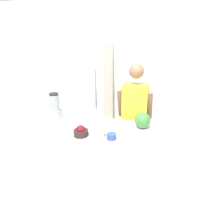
# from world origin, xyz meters

# --- Properties ---
(ground_plane) EXTENTS (14.00, 14.00, 0.00)m
(ground_plane) POSITION_xyz_m (0.00, 0.00, 0.00)
(ground_plane) COLOR beige
(wall_back) EXTENTS (8.00, 0.06, 2.60)m
(wall_back) POSITION_xyz_m (0.00, 2.16, 1.30)
(wall_back) COLOR white
(wall_back) RESTS_ON ground_plane
(counter_island) EXTENTS (2.07, 0.83, 0.90)m
(counter_island) POSITION_xyz_m (0.00, 0.41, 0.45)
(counter_island) COLOR beige
(counter_island) RESTS_ON ground_plane
(refrigerator) EXTENTS (0.69, 0.69, 1.88)m
(refrigerator) POSITION_xyz_m (-0.74, 1.78, 0.94)
(refrigerator) COLOR white
(refrigerator) RESTS_ON ground_plane
(person) EXTENTS (0.51, 0.26, 1.65)m
(person) POSITION_xyz_m (0.19, 1.09, 0.85)
(person) COLOR gray
(person) RESTS_ON ground_plane
(cutting_board) EXTENTS (0.36, 0.27, 0.01)m
(cutting_board) POSITION_xyz_m (0.38, 0.62, 0.90)
(cutting_board) COLOR white
(cutting_board) RESTS_ON counter_island
(watermelon) EXTENTS (0.20, 0.20, 0.20)m
(watermelon) POSITION_xyz_m (0.36, 0.60, 1.01)
(watermelon) COLOR #3D7F3D
(watermelon) RESTS_ON cutting_board
(bowl_cherries) EXTENTS (0.18, 0.18, 0.13)m
(bowl_cherries) POSITION_xyz_m (-0.33, 0.23, 0.95)
(bowl_cherries) COLOR #2D231E
(bowl_cherries) RESTS_ON counter_island
(bowl_cream) EXTENTS (0.17, 0.17, 0.10)m
(bowl_cream) POSITION_xyz_m (-0.12, 0.27, 0.93)
(bowl_cream) COLOR beige
(bowl_cream) RESTS_ON counter_island
(bowl_small_blue) EXTENTS (0.11, 0.11, 0.07)m
(bowl_small_blue) POSITION_xyz_m (0.05, 0.23, 0.93)
(bowl_small_blue) COLOR #334C9E
(bowl_small_blue) RESTS_ON counter_island
(blender) EXTENTS (0.15, 0.15, 0.37)m
(blender) POSITION_xyz_m (-0.88, 0.66, 1.07)
(blender) COLOR #B7B7BC
(blender) RESTS_ON counter_island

